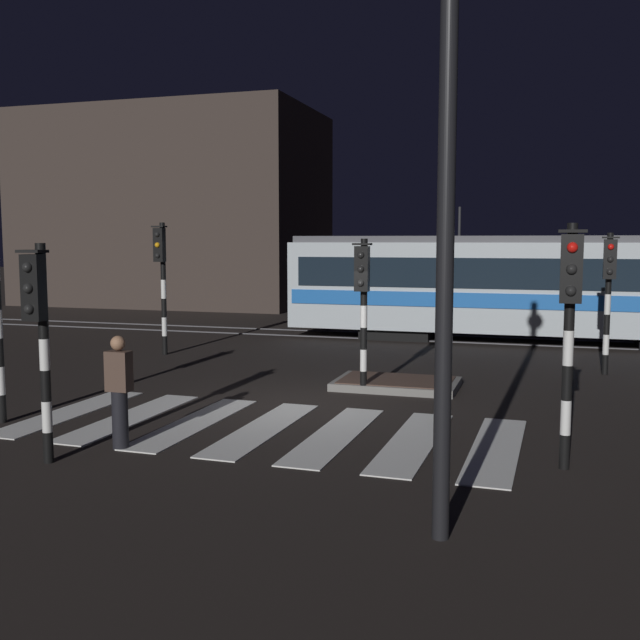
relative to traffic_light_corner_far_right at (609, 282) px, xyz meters
The scene contains 14 objects.
ground_plane 7.96m from the traffic_light_corner_far_right, 138.76° to the right, with size 120.00×120.00×0.00m, color black.
rail_near 7.67m from the traffic_light_corner_far_right, 141.49° to the left, with size 80.00×0.12×0.03m, color #59595E.
rail_far 8.60m from the traffic_light_corner_far_right, 133.74° to the left, with size 80.00×0.12×0.03m, color #59595E.
crosswalk_zebra 9.29m from the traffic_light_corner_far_right, 129.59° to the right, with size 8.31×3.87×0.02m.
traffic_island 5.60m from the traffic_light_corner_far_right, 146.43° to the right, with size 2.57×1.67×0.18m.
traffic_light_corner_far_right is the anchor object (origin of this frame).
traffic_light_kerb_mid_left 12.53m from the traffic_light_corner_far_right, 129.38° to the right, with size 0.36×0.42×3.08m.
traffic_light_corner_near_right 7.89m from the traffic_light_corner_far_right, 97.47° to the right, with size 0.36×0.42×3.34m.
traffic_light_corner_far_left 11.31m from the traffic_light_corner_far_right, behind, with size 0.36×0.42×3.59m.
traffic_light_median_centre 6.12m from the traffic_light_corner_far_right, 142.84° to the right, with size 0.36×0.42×3.15m.
street_lamp_near_kerb 11.35m from the traffic_light_corner_far_right, 101.97° to the right, with size 0.44×1.21×7.00m.
tram 5.60m from the traffic_light_corner_far_right, 108.63° to the left, with size 15.13×2.58×4.15m.
pedestrian_waiting_at_kerb 11.45m from the traffic_light_corner_far_right, 130.33° to the right, with size 0.36×0.24×1.71m.
building_backdrop 24.62m from the traffic_light_corner_far_right, 141.64° to the left, with size 14.01×8.00×9.29m, color #382D28.
Camera 1 is at (4.46, -13.11, 3.11)m, focal length 41.65 mm.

